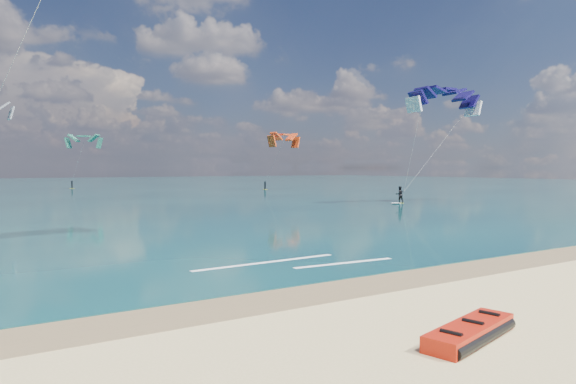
% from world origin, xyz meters
% --- Properties ---
extents(ground, '(320.00, 320.00, 0.00)m').
position_xyz_m(ground, '(0.00, 40.00, 0.00)').
color(ground, tan).
rests_on(ground, ground).
extents(wet_sand_strip, '(320.00, 2.40, 0.01)m').
position_xyz_m(wet_sand_strip, '(0.00, 3.00, 0.00)').
color(wet_sand_strip, brown).
rests_on(wet_sand_strip, ground).
extents(sea, '(320.00, 200.00, 0.04)m').
position_xyz_m(sea, '(0.00, 104.00, 0.02)').
color(sea, '#092E35').
rests_on(sea, ground).
extents(packed_kite_left, '(3.48, 1.96, 0.43)m').
position_xyz_m(packed_kite_left, '(0.22, -2.43, 0.00)').
color(packed_kite_left, red).
rests_on(packed_kite_left, ground).
extents(kitesurfer_far, '(11.89, 4.47, 14.11)m').
position_xyz_m(kitesurfer_far, '(32.60, 29.20, 7.71)').
color(kitesurfer_far, '#CEE221').
rests_on(kitesurfer_far, sea).
extents(shoreline_foam, '(8.23, 2.33, 0.01)m').
position_xyz_m(shoreline_foam, '(1.98, 7.36, 0.04)').
color(shoreline_foam, white).
rests_on(shoreline_foam, ground).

